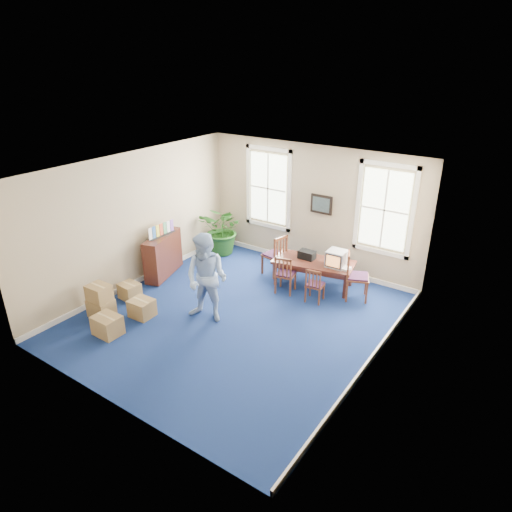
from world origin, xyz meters
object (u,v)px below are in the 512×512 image
Objects in this scene: crt_tv at (337,259)px; potted_plant at (224,230)px; chair_near_left at (286,274)px; conference_table at (313,273)px; man at (207,278)px; credenza at (163,256)px; cardboard_boxes at (110,301)px.

crt_tv is 3.56m from potted_plant.
potted_plant reaches higher than chair_near_left.
crt_tv is (0.56, 0.04, 0.52)m from conference_table.
potted_plant is (-3.55, 0.27, -0.14)m from crt_tv.
man is 3.49m from potted_plant.
credenza is at bearing -159.07° from crt_tv.
conference_table is 0.77m from chair_near_left.
potted_plant is at bearing 91.19° from cardboard_boxes.
credenza is at bearing -165.91° from conference_table.
conference_table is 2.92m from man.
man is 1.43× the size of credenza.
chair_near_left is 2.78m from potted_plant.
cardboard_boxes is (-1.79, -1.11, -0.58)m from man.
credenza is (-3.41, -1.63, 0.20)m from conference_table.
conference_table is 0.77m from crt_tv.
chair_near_left is 2.16m from man.
credenza is 0.95× the size of potted_plant.
chair_near_left is (-0.39, -0.65, 0.15)m from conference_table.
crt_tv is at bearing -155.68° from chair_near_left.
credenza is 0.99× the size of cardboard_boxes.
potted_plant reaches higher than credenza.
man reaches higher than cardboard_boxes.
conference_table is 0.99× the size of man.
conference_table is at bearing -132.67° from chair_near_left.
man reaches higher than credenza.
crt_tv is 0.33× the size of potted_plant.
cardboard_boxes reaches higher than conference_table.
man reaches higher than chair_near_left.
chair_near_left is 0.70× the size of cardboard_boxes.
man is (-1.68, -2.67, 0.12)m from crt_tv.
man is (-1.12, -2.62, 0.64)m from conference_table.
credenza reaches higher than crt_tv.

